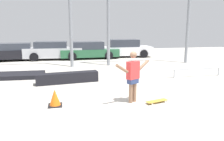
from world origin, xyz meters
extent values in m
plane|color=#B2ADA3|center=(0.00, 0.00, 0.00)|extent=(36.00, 36.00, 0.00)
cylinder|color=#8C664C|center=(0.48, -0.03, 0.39)|extent=(0.13, 0.13, 0.78)
cylinder|color=#8C664C|center=(0.64, 0.06, 0.39)|extent=(0.13, 0.13, 0.78)
cube|color=navy|center=(0.56, 0.01, 0.72)|extent=(0.41, 0.34, 0.17)
cube|color=#DB3838|center=(0.56, 0.01, 1.07)|extent=(0.47, 0.38, 0.57)
sphere|color=#8C664C|center=(0.56, 0.01, 1.56)|extent=(0.22, 0.22, 0.22)
cylinder|color=#8C664C|center=(0.13, -0.22, 1.17)|extent=(0.48, 0.32, 0.34)
cylinder|color=#8C664C|center=(0.98, 0.25, 1.17)|extent=(0.48, 0.32, 0.34)
cube|color=gold|center=(1.31, -0.23, 0.07)|extent=(0.80, 0.40, 0.01)
cylinder|color=silver|center=(1.53, -0.06, 0.03)|extent=(0.06, 0.04, 0.05)
cylinder|color=silver|center=(1.59, -0.27, 0.03)|extent=(0.06, 0.04, 0.05)
cylinder|color=silver|center=(1.03, -0.20, 0.03)|extent=(0.06, 0.04, 0.05)
cylinder|color=silver|center=(1.08, -0.40, 0.03)|extent=(0.06, 0.04, 0.05)
cube|color=black|center=(-1.49, 3.07, 0.23)|extent=(2.74, 0.81, 0.46)
cube|color=black|center=(-4.15, 4.70, 0.10)|extent=(3.04, 1.42, 0.20)
cylinder|color=#B7BABF|center=(4.83, 2.99, 0.41)|extent=(3.00, 0.07, 0.06)
cylinder|color=#B7BABF|center=(3.60, 2.99, 0.20)|extent=(0.07, 0.07, 0.41)
cylinder|color=#B7BABF|center=(6.07, 3.00, 0.20)|extent=(0.07, 0.07, 0.41)
cylinder|color=gray|center=(-1.17, 7.24, 3.03)|extent=(0.20, 0.20, 6.06)
cylinder|color=gray|center=(1.17, 7.24, 3.03)|extent=(0.20, 0.20, 6.06)
cylinder|color=gray|center=(6.70, 7.24, 3.03)|extent=(0.20, 0.20, 6.06)
cube|color=black|center=(-5.16, 10.90, 0.49)|extent=(4.56, 2.09, 0.63)
cube|color=#2D333D|center=(-5.33, 10.88, 1.05)|extent=(2.57, 1.77, 0.49)
cylinder|color=black|center=(-3.87, 11.84, 0.32)|extent=(0.66, 0.28, 0.64)
cylinder|color=black|center=(-3.71, 10.22, 0.32)|extent=(0.66, 0.28, 0.64)
cube|color=#B7BABF|center=(-2.43, 10.84, 0.54)|extent=(4.37, 1.90, 0.74)
cube|color=#2D333D|center=(-2.60, 10.85, 1.15)|extent=(2.43, 1.67, 0.47)
cylinder|color=black|center=(-1.06, 11.61, 0.31)|extent=(0.64, 0.25, 0.63)
cylinder|color=black|center=(-1.14, 9.95, 0.31)|extent=(0.64, 0.25, 0.63)
cylinder|color=black|center=(-3.73, 11.73, 0.31)|extent=(0.64, 0.25, 0.63)
cylinder|color=black|center=(-3.80, 10.07, 0.31)|extent=(0.64, 0.25, 0.63)
cube|color=#28603D|center=(0.31, 10.79, 0.47)|extent=(4.57, 1.92, 0.59)
cube|color=#2D333D|center=(0.13, 10.78, 1.05)|extent=(2.53, 1.71, 0.58)
cylinder|color=black|center=(1.68, 11.70, 0.31)|extent=(0.63, 0.24, 0.62)
cylinder|color=black|center=(1.74, 9.96, 0.31)|extent=(0.63, 0.24, 0.62)
cylinder|color=black|center=(-1.11, 11.61, 0.31)|extent=(0.63, 0.24, 0.62)
cylinder|color=black|center=(-1.06, 9.88, 0.31)|extent=(0.63, 0.24, 0.62)
cube|color=white|center=(3.38, 11.17, 0.52)|extent=(4.39, 1.91, 0.69)
cube|color=#2D333D|center=(3.20, 11.17, 1.17)|extent=(2.43, 1.71, 0.59)
cylinder|color=black|center=(4.74, 12.01, 0.33)|extent=(0.66, 0.24, 0.66)
cylinder|color=black|center=(4.70, 10.25, 0.33)|extent=(0.66, 0.24, 0.66)
cylinder|color=black|center=(2.05, 12.08, 0.33)|extent=(0.66, 0.24, 0.66)
cylinder|color=black|center=(2.01, 10.32, 0.33)|extent=(0.66, 0.24, 0.66)
cube|color=black|center=(-1.91, 0.17, 0.01)|extent=(0.43, 0.43, 0.03)
cone|color=orange|center=(-1.91, 0.17, 0.28)|extent=(0.34, 0.34, 0.50)
camera|label=1|loc=(-1.52, -6.54, 2.39)|focal=35.00mm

